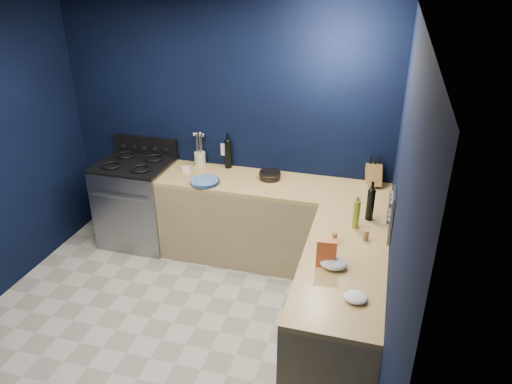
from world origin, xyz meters
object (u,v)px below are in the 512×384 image
(knife_block, at_px, (373,175))
(crouton_bag, at_px, (326,253))
(gas_range, at_px, (138,204))
(plate_stack, at_px, (204,182))
(utensil_crock, at_px, (200,159))

(knife_block, bearing_deg, crouton_bag, -116.04)
(gas_range, height_order, plate_stack, plate_stack)
(utensil_crock, xyz_separation_m, crouton_bag, (1.58, -1.50, 0.03))
(utensil_crock, bearing_deg, crouton_bag, -43.68)
(plate_stack, distance_m, crouton_bag, 1.74)
(crouton_bag, bearing_deg, gas_range, 144.87)
(gas_range, bearing_deg, knife_block, 5.65)
(plate_stack, distance_m, knife_block, 1.67)
(gas_range, bearing_deg, crouton_bag, -29.20)
(utensil_crock, relative_size, knife_block, 0.68)
(plate_stack, xyz_separation_m, knife_block, (1.61, 0.42, 0.09))
(knife_block, height_order, crouton_bag, knife_block)
(gas_range, xyz_separation_m, knife_block, (2.49, 0.25, 0.55))
(utensil_crock, height_order, knife_block, knife_block)
(gas_range, bearing_deg, plate_stack, -11.14)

